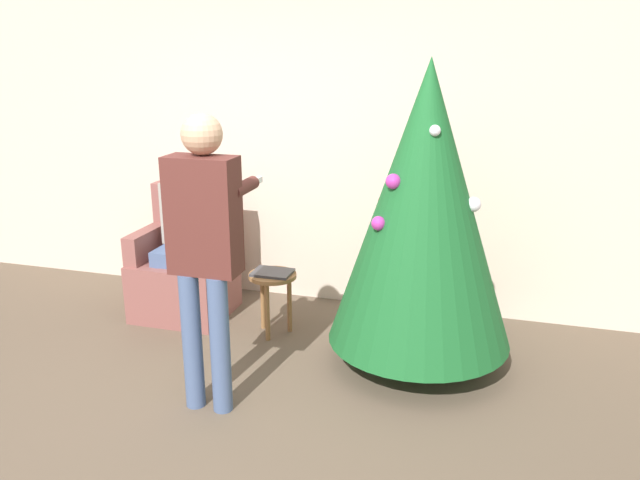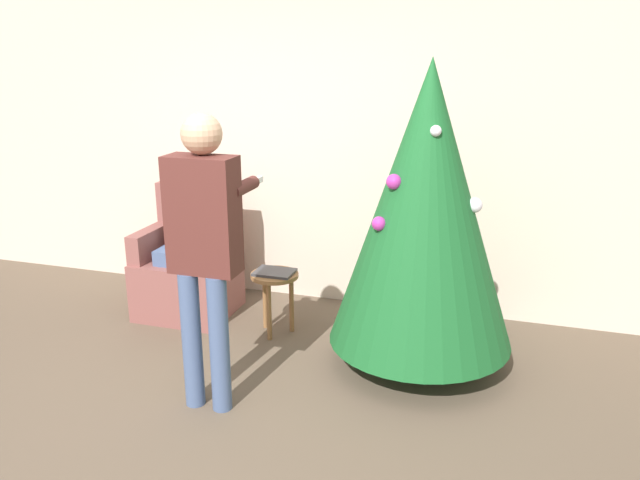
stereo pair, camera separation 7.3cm
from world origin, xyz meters
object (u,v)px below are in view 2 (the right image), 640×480
at_px(armchair, 190,269).
at_px(person_standing, 204,237).
at_px(side_stool, 275,285).
at_px(christmas_tree, 425,207).
at_px(person_seated, 186,229).

relative_size(armchair, person_standing, 0.59).
bearing_deg(side_stool, person_standing, -91.04).
bearing_deg(christmas_tree, person_seated, 170.59).
bearing_deg(armchair, person_seated, -90.00).
xyz_separation_m(christmas_tree, side_stool, (-1.13, 0.16, -0.73)).
bearing_deg(side_stool, armchair, 166.65).
xyz_separation_m(christmas_tree, person_standing, (-1.15, -0.88, -0.06)).
height_order(armchair, side_stool, armchair).
relative_size(armchair, side_stool, 2.13).
distance_m(christmas_tree, side_stool, 1.36).
bearing_deg(person_seated, armchair, 90.00).
xyz_separation_m(christmas_tree, person_seated, (-1.96, 0.33, -0.41)).
height_order(christmas_tree, person_standing, christmas_tree).
relative_size(christmas_tree, person_seated, 1.60).
xyz_separation_m(armchair, person_standing, (0.81, -1.24, 0.71)).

